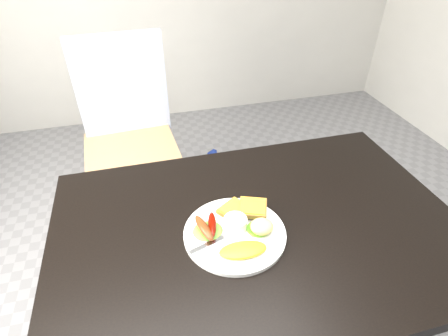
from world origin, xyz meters
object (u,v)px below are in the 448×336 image
(person, at_px, (249,152))
(plate, at_px, (235,233))
(dining_table, at_px, (259,229))
(dining_chair, at_px, (132,153))

(person, bearing_deg, plate, 75.89)
(dining_table, relative_size, person, 0.91)
(plate, bearing_deg, dining_chair, 106.37)
(dining_table, relative_size, plate, 4.13)
(dining_table, height_order, plate, plate)
(dining_table, xyz_separation_m, plate, (-0.08, -0.02, 0.03))
(dining_chair, bearing_deg, person, -45.61)
(dining_chair, xyz_separation_m, plate, (0.29, -0.98, 0.31))
(person, xyz_separation_m, plate, (-0.22, -0.53, 0.10))
(dining_table, bearing_deg, dining_chair, 111.10)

